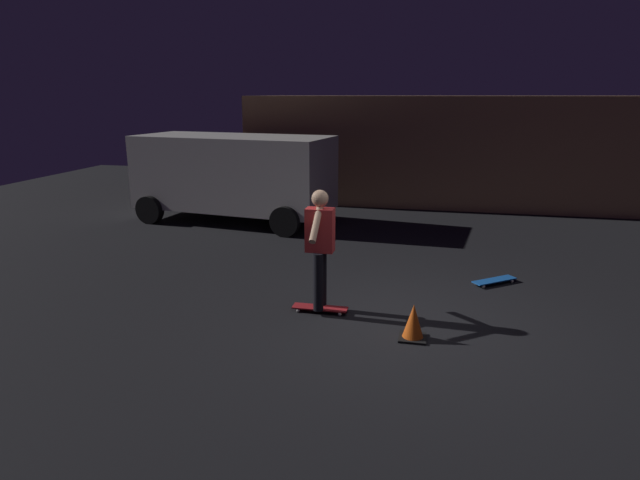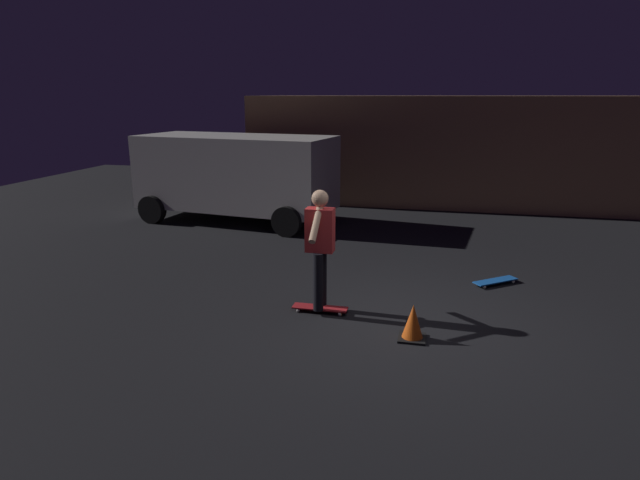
{
  "view_description": "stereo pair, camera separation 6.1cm",
  "coord_description": "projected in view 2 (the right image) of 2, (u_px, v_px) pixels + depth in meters",
  "views": [
    {
      "loc": [
        0.33,
        -6.73,
        2.96
      ],
      "look_at": [
        -1.18,
        0.13,
        1.05
      ],
      "focal_mm": 30.04,
      "sensor_mm": 36.0,
      "label": 1
    },
    {
      "loc": [
        0.39,
        -6.71,
        2.96
      ],
      "look_at": [
        -1.18,
        0.13,
        1.05
      ],
      "focal_mm": 30.04,
      "sensor_mm": 36.0,
      "label": 2
    }
  ],
  "objects": [
    {
      "name": "skateboard_spare",
      "position": [
        495.0,
        281.0,
        8.63
      ],
      "size": [
        0.74,
        0.64,
        0.07
      ],
      "color": "#1959B2",
      "rests_on": "ground_plane"
    },
    {
      "name": "parked_van",
      "position": [
        236.0,
        173.0,
        12.76
      ],
      "size": [
        4.82,
        2.75,
        2.03
      ],
      "color": "silver",
      "rests_on": "ground_plane"
    },
    {
      "name": "low_building",
      "position": [
        467.0,
        148.0,
        15.43
      ],
      "size": [
        12.05,
        3.93,
        2.93
      ],
      "color": "#AD7F56",
      "rests_on": "ground_plane"
    },
    {
      "name": "traffic_cone",
      "position": [
        413.0,
        323.0,
        6.65
      ],
      "size": [
        0.34,
        0.34,
        0.46
      ],
      "color": "black",
      "rests_on": "ground_plane"
    },
    {
      "name": "skateboard_ridden",
      "position": [
        320.0,
        308.0,
        7.53
      ],
      "size": [
        0.78,
        0.22,
        0.07
      ],
      "color": "#AD1E23",
      "rests_on": "ground_plane"
    },
    {
      "name": "skater",
      "position": [
        320.0,
        241.0,
        7.27
      ],
      "size": [
        0.38,
        0.98,
        1.67
      ],
      "color": "black",
      "rests_on": "skateboard_ridden"
    },
    {
      "name": "ground_plane",
      "position": [
        403.0,
        323.0,
        7.18
      ],
      "size": [
        28.0,
        28.0,
        0.0
      ],
      "primitive_type": "plane",
      "color": "black"
    }
  ]
}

